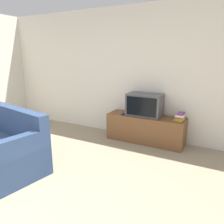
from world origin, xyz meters
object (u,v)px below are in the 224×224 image
(book_stack, at_px, (180,117))
(remote_on_stand, at_px, (124,114))
(television, at_px, (145,105))
(tv_stand, at_px, (145,129))

(book_stack, distance_m, remote_on_stand, 1.07)
(television, bearing_deg, remote_on_stand, -162.54)
(tv_stand, relative_size, remote_on_stand, 10.35)
(book_stack, relative_size, remote_on_stand, 1.56)
(tv_stand, bearing_deg, book_stack, 1.84)
(tv_stand, relative_size, television, 2.27)
(book_stack, bearing_deg, remote_on_stand, -173.60)
(tv_stand, xyz_separation_m, television, (-0.04, 0.02, 0.48))
(book_stack, xyz_separation_m, remote_on_stand, (-1.06, -0.12, -0.06))
(tv_stand, xyz_separation_m, book_stack, (0.64, 0.02, 0.33))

